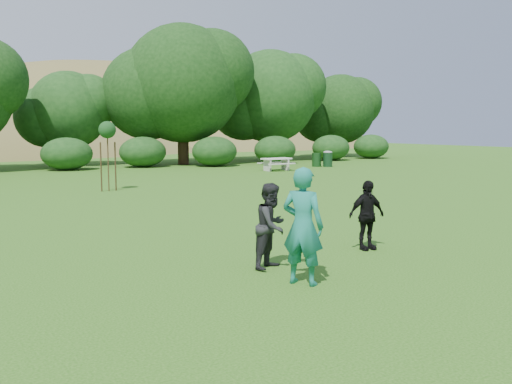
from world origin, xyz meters
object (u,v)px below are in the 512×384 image
(player_teal, at_px, (303,226))
(sapling, at_px, (107,132))
(trash_can_near, at_px, (317,160))
(player_black, at_px, (367,215))
(picnic_table, at_px, (276,162))
(trash_can_lidded, at_px, (328,158))
(player_grey, at_px, (272,226))

(player_teal, height_order, sapling, sapling)
(trash_can_near, bearing_deg, player_black, -126.31)
(trash_can_near, distance_m, picnic_table, 4.46)
(trash_can_lidded, bearing_deg, player_teal, -130.64)
(picnic_table, bearing_deg, sapling, -156.55)
(trash_can_near, xyz_separation_m, picnic_table, (-4.22, -1.45, 0.07))
(player_black, height_order, picnic_table, player_black)
(player_black, xyz_separation_m, sapling, (-1.05, 13.95, 1.67))
(player_teal, bearing_deg, picnic_table, -63.85)
(player_black, bearing_deg, picnic_table, 66.96)
(player_teal, xyz_separation_m, trash_can_lidded, (18.46, 21.50, -0.45))
(trash_can_lidded, bearing_deg, trash_can_near, 138.12)
(player_black, distance_m, trash_can_lidded, 25.47)
(player_teal, relative_size, picnic_table, 1.10)
(player_grey, relative_size, trash_can_near, 1.78)
(player_grey, height_order, trash_can_lidded, player_grey)
(picnic_table, bearing_deg, trash_can_near, 18.92)
(player_teal, xyz_separation_m, player_black, (2.80, 1.42, -0.24))
(player_black, height_order, trash_can_lidded, player_black)
(player_teal, xyz_separation_m, picnic_table, (13.70, 20.55, -0.47))
(player_grey, relative_size, picnic_table, 0.89)
(player_black, distance_m, picnic_table, 22.02)
(trash_can_lidded, bearing_deg, player_grey, -131.97)
(sapling, xyz_separation_m, trash_can_lidded, (16.71, 6.14, -1.88))
(picnic_table, bearing_deg, trash_can_lidded, 11.39)
(trash_can_near, distance_m, trash_can_lidded, 0.74)
(trash_can_near, bearing_deg, sapling, -157.70)
(player_black, height_order, sapling, sapling)
(player_teal, bearing_deg, sapling, -36.67)
(trash_can_near, xyz_separation_m, trash_can_lidded, (0.54, -0.49, 0.09))
(player_grey, xyz_separation_m, trash_can_near, (17.73, 20.81, -0.35))
(sapling, bearing_deg, player_teal, -96.50)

